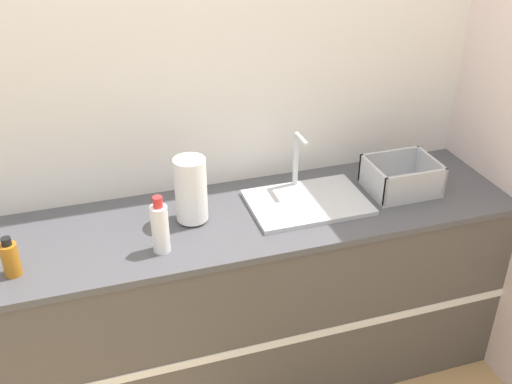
{
  "coord_description": "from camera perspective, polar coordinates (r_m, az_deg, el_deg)",
  "views": [
    {
      "loc": [
        -0.48,
        -1.77,
        2.26
      ],
      "look_at": [
        0.16,
        0.27,
        1.04
      ],
      "focal_mm": 42.0,
      "sensor_mm": 36.0,
      "label": 1
    }
  ],
  "objects": [
    {
      "name": "counter_cabinet",
      "position": [
        2.78,
        -3.44,
        -10.6
      ],
      "size": [
        2.62,
        0.62,
        0.92
      ],
      "color": "#514C47",
      "rests_on": "ground_plane"
    },
    {
      "name": "wall_back",
      "position": [
        2.63,
        -5.83,
        8.18
      ],
      "size": [
        5.0,
        0.06,
        2.6
      ],
      "color": "silver",
      "rests_on": "ground_plane"
    },
    {
      "name": "dish_rack",
      "position": [
        2.77,
        13.64,
        1.17
      ],
      "size": [
        0.3,
        0.25,
        0.14
      ],
      "color": "#B7BABF",
      "rests_on": "counter_cabinet"
    },
    {
      "name": "wall_right",
      "position": [
        2.91,
        22.5,
        8.23
      ],
      "size": [
        0.06,
        2.6,
        2.6
      ],
      "color": "silver",
      "rests_on": "ground_plane"
    },
    {
      "name": "bottle_amber",
      "position": [
        2.33,
        -22.35,
        -5.88
      ],
      "size": [
        0.06,
        0.06,
        0.16
      ],
      "color": "#B26B19",
      "rests_on": "counter_cabinet"
    },
    {
      "name": "bottle_white_spray",
      "position": [
        2.29,
        -9.12,
        -3.36
      ],
      "size": [
        0.07,
        0.07,
        0.24
      ],
      "color": "white",
      "rests_on": "counter_cabinet"
    },
    {
      "name": "sink",
      "position": [
        2.61,
        4.87,
        -0.74
      ],
      "size": [
        0.51,
        0.35,
        0.28
      ],
      "color": "silver",
      "rests_on": "counter_cabinet"
    },
    {
      "name": "paper_towel_roll",
      "position": [
        2.44,
        -6.22,
        0.18
      ],
      "size": [
        0.13,
        0.13,
        0.28
      ],
      "color": "#4C4C51",
      "rests_on": "counter_cabinet"
    }
  ]
}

